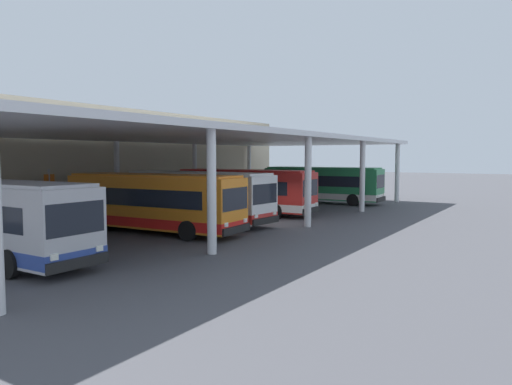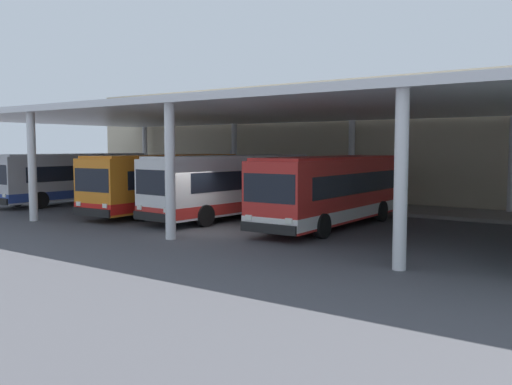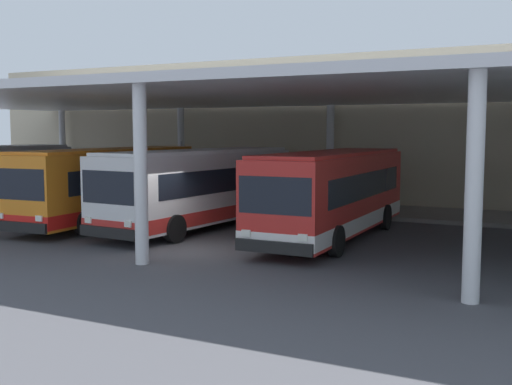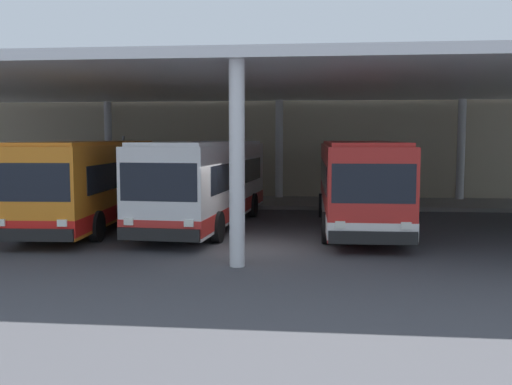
{
  "view_description": "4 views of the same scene",
  "coord_description": "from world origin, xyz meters",
  "px_view_note": "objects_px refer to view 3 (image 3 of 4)",
  "views": [
    {
      "loc": [
        -25.38,
        -14.77,
        4.13
      ],
      "look_at": [
        1.58,
        2.06,
        1.74
      ],
      "focal_mm": 33.84,
      "sensor_mm": 36.0,
      "label": 1
    },
    {
      "loc": [
        15.03,
        -17.82,
        3.58
      ],
      "look_at": [
        0.43,
        2.64,
        1.51
      ],
      "focal_mm": 38.49,
      "sensor_mm": 36.0,
      "label": 2
    },
    {
      "loc": [
        11.13,
        -17.07,
        3.9
      ],
      "look_at": [
        0.79,
        3.39,
        1.64
      ],
      "focal_mm": 43.56,
      "sensor_mm": 36.0,
      "label": 3
    },
    {
      "loc": [
        2.07,
        -17.31,
        3.31
      ],
      "look_at": [
        -0.09,
        2.94,
        1.41
      ],
      "focal_mm": 41.24,
      "sensor_mm": 36.0,
      "label": 4
    }
  ],
  "objects_px": {
    "bench_waiting": "(160,189)",
    "banner_sign": "(181,167)",
    "bus_far_bay": "(333,193)",
    "bus_second_bay": "(110,184)",
    "bus_middle_bay": "(201,187)",
    "trash_bin": "(214,191)"
  },
  "relations": [
    {
      "from": "bench_waiting",
      "to": "banner_sign",
      "type": "distance_m",
      "value": 2.6
    },
    {
      "from": "bus_far_bay",
      "to": "banner_sign",
      "type": "relative_size",
      "value": 3.3
    },
    {
      "from": "bus_second_bay",
      "to": "banner_sign",
      "type": "relative_size",
      "value": 3.33
    },
    {
      "from": "bus_middle_bay",
      "to": "banner_sign",
      "type": "height_order",
      "value": "banner_sign"
    },
    {
      "from": "bus_second_bay",
      "to": "bench_waiting",
      "type": "xyz_separation_m",
      "value": [
        -3.28,
        8.14,
        -0.99
      ]
    },
    {
      "from": "bus_second_bay",
      "to": "banner_sign",
      "type": "distance_m",
      "value": 7.37
    },
    {
      "from": "bus_far_bay",
      "to": "bench_waiting",
      "type": "xyz_separation_m",
      "value": [
        -13.11,
        7.57,
        -0.99
      ]
    },
    {
      "from": "bus_middle_bay",
      "to": "bench_waiting",
      "type": "xyz_separation_m",
      "value": [
        -7.53,
        7.69,
        -0.99
      ]
    },
    {
      "from": "bus_far_bay",
      "to": "banner_sign",
      "type": "bearing_deg",
      "value": 148.77
    },
    {
      "from": "bus_second_bay",
      "to": "trash_bin",
      "type": "height_order",
      "value": "bus_second_bay"
    },
    {
      "from": "banner_sign",
      "to": "bench_waiting",
      "type": "bearing_deg",
      "value": 157.02
    },
    {
      "from": "bus_middle_bay",
      "to": "banner_sign",
      "type": "xyz_separation_m",
      "value": [
        -5.46,
        6.82,
        0.32
      ]
    },
    {
      "from": "banner_sign",
      "to": "bus_second_bay",
      "type": "bearing_deg",
      "value": -80.5
    },
    {
      "from": "bench_waiting",
      "to": "trash_bin",
      "type": "distance_m",
      "value": 3.48
    },
    {
      "from": "trash_bin",
      "to": "banner_sign",
      "type": "relative_size",
      "value": 0.31
    },
    {
      "from": "bus_far_bay",
      "to": "bus_second_bay",
      "type": "bearing_deg",
      "value": -176.71
    },
    {
      "from": "bench_waiting",
      "to": "banner_sign",
      "type": "xyz_separation_m",
      "value": [
        2.07,
        -0.88,
        1.32
      ]
    },
    {
      "from": "bus_middle_bay",
      "to": "bus_far_bay",
      "type": "height_order",
      "value": "same"
    },
    {
      "from": "bus_second_bay",
      "to": "bus_middle_bay",
      "type": "height_order",
      "value": "same"
    },
    {
      "from": "bus_second_bay",
      "to": "trash_bin",
      "type": "xyz_separation_m",
      "value": [
        0.2,
        8.26,
        -0.98
      ]
    },
    {
      "from": "bus_middle_bay",
      "to": "bus_far_bay",
      "type": "relative_size",
      "value": 1.01
    },
    {
      "from": "bus_middle_bay",
      "to": "bus_far_bay",
      "type": "bearing_deg",
      "value": 1.23
    }
  ]
}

